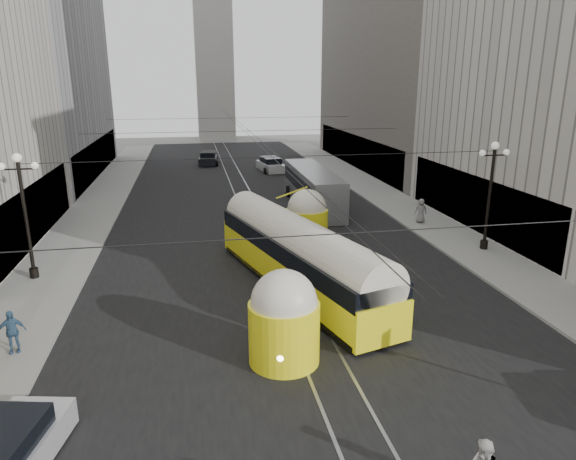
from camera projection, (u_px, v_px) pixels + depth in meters
name	position (u px, v px, depth m)	size (l,w,h in m)	color
road	(248.00, 204.00, 42.26)	(20.00, 85.00, 0.02)	black
sidewalk_left	(102.00, 200.00, 43.41)	(4.00, 72.00, 0.15)	gray
sidewalk_right	(372.00, 189.00, 47.66)	(4.00, 72.00, 0.15)	gray
rail_left	(239.00, 205.00, 42.13)	(0.12, 85.00, 0.04)	gray
rail_right	(257.00, 204.00, 42.39)	(0.12, 85.00, 0.04)	gray
building_left_far	(20.00, 31.00, 49.26)	(12.60, 28.60, 28.60)	#999999
building_right_far	(412.00, 17.00, 55.77)	(12.60, 32.60, 32.60)	#514C47
distant_tower	(213.00, 46.00, 82.77)	(6.00, 6.00, 31.36)	#B2AFA8
lamppost_left_mid	(25.00, 209.00, 25.30)	(1.86, 0.44, 6.37)	black
lamppost_right_mid	(490.00, 190.00, 29.76)	(1.86, 0.44, 6.37)	black
catenary	(249.00, 133.00, 39.66)	(25.00, 72.00, 0.23)	black
streetcar	(298.00, 255.00, 24.87)	(6.38, 15.76, 3.58)	#FFF316
city_bus	(313.00, 187.00, 40.88)	(2.77, 11.88, 3.01)	gray
sedan_silver	(2.00, 458.00, 13.09)	(2.81, 4.87, 1.44)	silver
sedan_white_far	(271.00, 165.00, 57.00)	(2.79, 5.21, 1.56)	silver
sedan_dark_far	(209.00, 158.00, 61.69)	(2.59, 5.04, 1.52)	black
pedestrian_sidewalk_right	(421.00, 211.00, 36.06)	(0.84, 0.52, 1.72)	slate
pedestrian_sidewalk_left	(12.00, 332.00, 18.92)	(0.98, 0.56, 1.67)	#3A5D80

